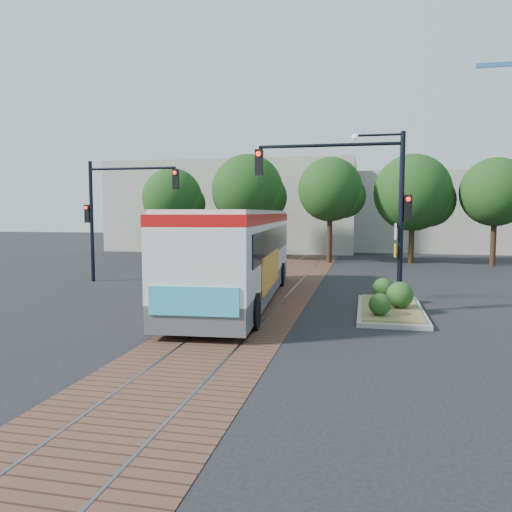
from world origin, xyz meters
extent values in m
plane|color=black|center=(0.00, 0.00, 0.00)|extent=(120.00, 120.00, 0.00)
cube|color=brown|center=(0.00, 4.00, 0.01)|extent=(3.60, 40.00, 0.01)
cube|color=slate|center=(-0.75, 4.00, 0.01)|extent=(0.06, 40.00, 0.01)
cube|color=slate|center=(0.75, 4.00, 0.01)|extent=(0.06, 40.00, 0.01)
cylinder|color=#382314|center=(-10.00, 16.00, 1.43)|extent=(0.36, 0.36, 2.86)
sphere|color=#163611|center=(-10.00, 16.00, 4.51)|extent=(4.40, 4.40, 4.40)
cylinder|color=#382314|center=(-4.50, 16.80, 1.56)|extent=(0.36, 0.36, 3.12)
sphere|color=#163611|center=(-4.50, 16.80, 5.07)|extent=(5.20, 5.20, 5.20)
cylinder|color=#382314|center=(1.50, 16.00, 1.69)|extent=(0.36, 0.36, 3.39)
sphere|color=#163611|center=(1.50, 16.00, 5.04)|extent=(4.40, 4.40, 4.40)
cylinder|color=#382314|center=(7.00, 16.80, 1.43)|extent=(0.36, 0.36, 2.86)
sphere|color=#163611|center=(7.00, 16.80, 4.81)|extent=(5.20, 5.20, 5.20)
cylinder|color=#382314|center=(12.00, 16.00, 1.56)|extent=(0.36, 0.36, 3.12)
sphere|color=#163611|center=(12.00, 16.00, 4.77)|extent=(4.40, 4.40, 4.40)
cube|color=#ADA899|center=(-8.00, 28.00, 4.00)|extent=(22.00, 12.00, 8.00)
cube|color=#ADA899|center=(12.00, 30.00, 3.50)|extent=(18.00, 10.00, 7.00)
cube|color=#4E4E50|center=(-0.94, 0.12, 0.61)|extent=(3.75, 13.39, 0.77)
cube|color=white|center=(-0.94, 0.12, 2.04)|extent=(3.77, 13.39, 2.09)
cube|color=black|center=(-0.97, 0.45, 2.37)|extent=(3.74, 12.08, 0.99)
cube|color=#B90F0E|center=(-0.94, 0.12, 3.25)|extent=(3.82, 13.39, 0.33)
cube|color=white|center=(-0.94, 0.12, 3.47)|extent=(3.65, 12.94, 0.15)
cube|color=black|center=(-0.45, -6.30, 2.48)|extent=(1.77, 0.27, 0.99)
cube|color=#34AED0|center=(-0.44, -6.49, 1.16)|extent=(2.42, 0.25, 0.77)
cube|color=orange|center=(0.57, -0.87, 1.38)|extent=(0.44, 4.95, 1.21)
cylinder|color=black|center=(-1.84, -4.70, 0.55)|extent=(0.47, 1.13, 1.10)
cylinder|color=black|center=(0.68, -4.50, 0.55)|extent=(0.47, 1.13, 1.10)
cylinder|color=black|center=(-2.52, 4.20, 0.55)|extent=(0.47, 1.13, 1.10)
cylinder|color=black|center=(0.00, 4.39, 0.55)|extent=(0.47, 1.13, 1.10)
cube|color=gray|center=(4.80, -1.00, 0.07)|extent=(2.20, 5.20, 0.15)
cube|color=olive|center=(4.80, -1.00, 0.19)|extent=(1.90, 4.80, 0.08)
sphere|color=#1E4719|center=(4.40, -2.60, 0.58)|extent=(0.70, 0.70, 0.70)
sphere|color=#1E4719|center=(5.10, -1.20, 0.68)|extent=(0.90, 0.90, 0.90)
sphere|color=#1E4719|center=(4.60, 0.40, 0.63)|extent=(0.80, 0.80, 0.80)
sphere|color=#1E4719|center=(5.30, 0.90, 0.53)|extent=(0.60, 0.60, 0.60)
cylinder|color=black|center=(5.10, -0.80, 3.21)|extent=(0.18, 0.18, 6.00)
cylinder|color=black|center=(2.60, -0.80, 5.81)|extent=(5.00, 0.12, 0.12)
cube|color=black|center=(0.10, -0.80, 5.26)|extent=(0.28, 0.22, 0.95)
sphere|color=#FF190C|center=(0.10, -0.94, 5.56)|extent=(0.18, 0.18, 0.18)
cube|color=black|center=(5.32, -0.80, 3.61)|extent=(0.26, 0.20, 0.90)
sphere|color=#FF190C|center=(5.32, -0.93, 3.92)|extent=(0.16, 0.16, 0.16)
cube|color=white|center=(4.92, -0.92, 2.81)|extent=(0.04, 0.45, 0.55)
cube|color=yellow|center=(4.92, -0.92, 2.17)|extent=(0.04, 0.45, 0.45)
cylinder|color=black|center=(4.30, -0.80, 6.12)|extent=(1.60, 0.08, 0.08)
sphere|color=silver|center=(3.50, -0.80, 6.06)|extent=(0.24, 0.24, 0.24)
cylinder|color=black|center=(-9.50, 4.00, 3.00)|extent=(0.18, 0.18, 6.00)
cylinder|color=black|center=(-7.25, 4.00, 5.60)|extent=(4.50, 0.12, 0.12)
cube|color=black|center=(-5.00, 4.00, 5.05)|extent=(0.28, 0.22, 0.95)
sphere|color=#FF190C|center=(-5.00, 3.86, 5.35)|extent=(0.18, 0.18, 0.18)
cube|color=black|center=(-9.72, 4.00, 3.40)|extent=(0.26, 0.20, 0.90)
sphere|color=#FF190C|center=(-9.72, 3.87, 3.70)|extent=(0.16, 0.16, 0.16)
imported|color=black|center=(-6.15, 5.04, 0.81)|extent=(0.70, 0.61, 1.61)
imported|color=black|center=(-5.39, 11.26, 0.62)|extent=(4.49, 2.40, 1.24)
camera|label=1|loc=(3.90, -18.67, 3.47)|focal=35.00mm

